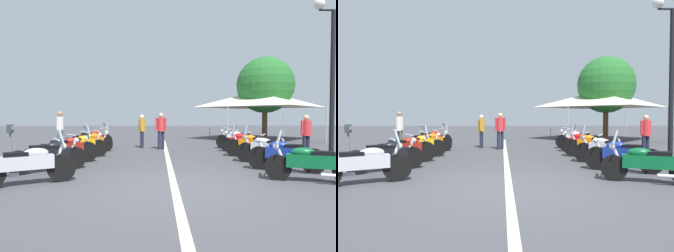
# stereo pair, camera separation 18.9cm
# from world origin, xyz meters

# --- Properties ---
(ground_plane) EXTENTS (80.00, 80.00, 0.00)m
(ground_plane) POSITION_xyz_m (0.00, 0.00, 0.00)
(ground_plane) COLOR #424247
(lane_centre_stripe) EXTENTS (16.27, 0.16, 0.01)m
(lane_centre_stripe) POSITION_xyz_m (4.57, 0.00, 0.00)
(lane_centre_stripe) COLOR beige
(lane_centre_stripe) RESTS_ON ground_plane
(motorcycle_left_row_0) EXTENTS (1.13, 1.88, 1.21)m
(motorcycle_left_row_0) POSITION_xyz_m (0.41, 3.19, 0.47)
(motorcycle_left_row_0) COLOR black
(motorcycle_left_row_0) RESTS_ON ground_plane
(motorcycle_left_row_1) EXTENTS (1.35, 1.78, 1.00)m
(motorcycle_left_row_1) POSITION_xyz_m (1.94, 3.32, 0.46)
(motorcycle_left_row_1) COLOR black
(motorcycle_left_row_1) RESTS_ON ground_plane
(motorcycle_left_row_2) EXTENTS (1.27, 1.74, 1.23)m
(motorcycle_left_row_2) POSITION_xyz_m (3.24, 3.23, 0.48)
(motorcycle_left_row_2) COLOR black
(motorcycle_left_row_2) RESTS_ON ground_plane
(motorcycle_left_row_3) EXTENTS (1.13, 1.85, 1.00)m
(motorcycle_left_row_3) POSITION_xyz_m (4.54, 3.17, 0.46)
(motorcycle_left_row_3) COLOR black
(motorcycle_left_row_3) RESTS_ON ground_plane
(motorcycle_left_row_4) EXTENTS (1.48, 1.71, 0.98)m
(motorcycle_left_row_4) POSITION_xyz_m (6.05, 3.16, 0.45)
(motorcycle_left_row_4) COLOR black
(motorcycle_left_row_4) RESTS_ON ground_plane
(motorcycle_left_row_5) EXTENTS (1.35, 1.72, 1.22)m
(motorcycle_left_row_5) POSITION_xyz_m (7.35, 3.36, 0.47)
(motorcycle_left_row_5) COLOR black
(motorcycle_left_row_5) RESTS_ON ground_plane
(motorcycle_right_row_0) EXTENTS (0.96, 1.98, 1.19)m
(motorcycle_right_row_0) POSITION_xyz_m (0.48, -3.14, 0.46)
(motorcycle_right_row_0) COLOR black
(motorcycle_right_row_0) RESTS_ON ground_plane
(motorcycle_right_row_1) EXTENTS (1.08, 1.88, 1.01)m
(motorcycle_right_row_1) POSITION_xyz_m (1.80, -3.14, 0.46)
(motorcycle_right_row_1) COLOR black
(motorcycle_right_row_1) RESTS_ON ground_plane
(motorcycle_right_row_2) EXTENTS (1.06, 1.89, 1.21)m
(motorcycle_right_row_2) POSITION_xyz_m (3.13, -3.15, 0.47)
(motorcycle_right_row_2) COLOR black
(motorcycle_right_row_2) RESTS_ON ground_plane
(motorcycle_right_row_3) EXTENTS (1.02, 1.97, 1.22)m
(motorcycle_right_row_3) POSITION_xyz_m (4.52, -3.15, 0.47)
(motorcycle_right_row_3) COLOR black
(motorcycle_right_row_3) RESTS_ON ground_plane
(motorcycle_right_row_4) EXTENTS (1.12, 1.89, 0.98)m
(motorcycle_right_row_4) POSITION_xyz_m (5.98, -3.25, 0.45)
(motorcycle_right_row_4) COLOR black
(motorcycle_right_row_4) RESTS_ON ground_plane
(motorcycle_right_row_5) EXTENTS (1.08, 2.01, 1.00)m
(motorcycle_right_row_5) POSITION_xyz_m (7.17, -3.36, 0.46)
(motorcycle_right_row_5) COLOR black
(motorcycle_right_row_5) RESTS_ON ground_plane
(street_lamp_twin_globe) EXTENTS (0.32, 1.22, 5.06)m
(street_lamp_twin_globe) POSITION_xyz_m (2.66, -4.97, 3.44)
(street_lamp_twin_globe) COLOR black
(street_lamp_twin_globe) RESTS_ON ground_plane
(parking_meter) EXTENTS (0.19, 0.15, 1.29)m
(parking_meter) POSITION_xyz_m (1.89, 4.32, 0.90)
(parking_meter) COLOR slate
(parking_meter) RESTS_ON ground_plane
(traffic_cone_2) EXTENTS (0.36, 0.36, 0.61)m
(traffic_cone_2) POSITION_xyz_m (5.21, 4.30, 0.29)
(traffic_cone_2) COLOR orange
(traffic_cone_2) RESTS_ON ground_plane
(bystander_0) EXTENTS (0.39, 0.41, 1.73)m
(bystander_0) POSITION_xyz_m (6.97, 4.71, 1.02)
(bystander_0) COLOR brown
(bystander_0) RESTS_ON ground_plane
(bystander_1) EXTENTS (0.32, 0.50, 1.66)m
(bystander_1) POSITION_xyz_m (7.22, 0.22, 0.97)
(bystander_1) COLOR #1E2338
(bystander_1) RESTS_ON ground_plane
(bystander_2) EXTENTS (0.32, 0.50, 1.57)m
(bystander_2) POSITION_xyz_m (4.73, -5.25, 0.91)
(bystander_2) COLOR #1E2338
(bystander_2) RESTS_ON ground_plane
(bystander_3) EXTENTS (0.53, 0.32, 1.59)m
(bystander_3) POSITION_xyz_m (7.86, 1.13, 0.92)
(bystander_3) COLOR #1E2338
(bystander_3) RESTS_ON ground_plane
(roadside_tree_0) EXTENTS (3.51, 3.51, 5.23)m
(roadside_tree_0) POSITION_xyz_m (12.01, -6.36, 3.46)
(roadside_tree_0) COLOR brown
(roadside_tree_0) RESTS_ON ground_plane
(event_tent) EXTENTS (6.21, 6.21, 3.20)m
(event_tent) POSITION_xyz_m (12.69, -6.29, 2.65)
(event_tent) COLOR beige
(event_tent) RESTS_ON ground_plane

